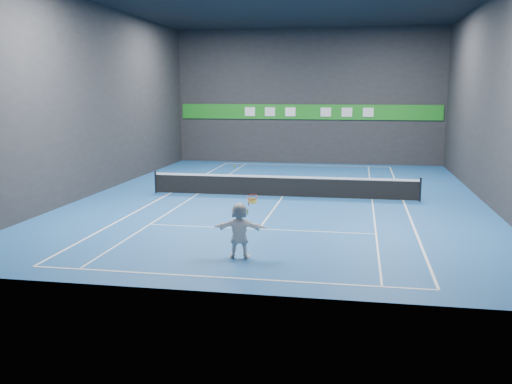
% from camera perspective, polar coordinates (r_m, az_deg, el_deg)
% --- Properties ---
extents(ground, '(26.00, 26.00, 0.00)m').
position_cam_1_polar(ground, '(26.63, 2.67, -0.51)').
color(ground, '#1A4E91').
rests_on(ground, ground).
extents(wall_back, '(18.00, 0.10, 9.00)m').
position_cam_1_polar(wall_back, '(39.11, 5.26, 9.45)').
color(wall_back, '#242427').
rests_on(wall_back, ground).
extents(wall_front, '(18.00, 0.10, 9.00)m').
position_cam_1_polar(wall_front, '(13.41, -4.59, 8.47)').
color(wall_front, '#242427').
rests_on(wall_front, ground).
extents(wall_left, '(0.10, 26.00, 9.00)m').
position_cam_1_polar(wall_left, '(28.78, -15.55, 8.94)').
color(wall_left, '#242427').
rests_on(wall_left, ground).
extents(wall_right, '(0.10, 26.00, 9.00)m').
position_cam_1_polar(wall_right, '(26.56, 22.60, 8.49)').
color(wall_right, '#242427').
rests_on(wall_right, ground).
extents(baseline_near, '(10.98, 0.08, 0.01)m').
position_cam_1_polar(baseline_near, '(15.27, -3.28, -8.53)').
color(baseline_near, white).
rests_on(baseline_near, ground).
extents(baseline_far, '(10.98, 0.08, 0.01)m').
position_cam_1_polar(baseline_far, '(38.31, 5.01, 2.69)').
color(baseline_far, white).
rests_on(baseline_far, ground).
extents(sideline_doubles_left, '(0.08, 23.78, 0.01)m').
position_cam_1_polar(sideline_doubles_left, '(27.87, -8.60, -0.13)').
color(sideline_doubles_left, white).
rests_on(sideline_doubles_left, ground).
extents(sideline_doubles_right, '(0.08, 23.78, 0.01)m').
position_cam_1_polar(sideline_doubles_right, '(26.49, 14.52, -0.87)').
color(sideline_doubles_right, white).
rests_on(sideline_doubles_right, ground).
extents(sideline_singles_left, '(0.06, 23.78, 0.01)m').
position_cam_1_polar(sideline_singles_left, '(27.46, -5.87, -0.22)').
color(sideline_singles_left, white).
rests_on(sideline_singles_left, ground).
extents(sideline_singles_right, '(0.06, 23.78, 0.01)m').
position_cam_1_polar(sideline_singles_right, '(26.42, 11.54, -0.78)').
color(sideline_singles_right, white).
rests_on(sideline_singles_right, ground).
extents(service_line_near, '(8.23, 0.06, 0.01)m').
position_cam_1_polar(service_line_near, '(20.44, 0.30, -3.72)').
color(service_line_near, white).
rests_on(service_line_near, ground).
extents(service_line_far, '(8.23, 0.06, 0.01)m').
position_cam_1_polar(service_line_far, '(32.90, 4.13, 1.50)').
color(service_line_far, white).
rests_on(service_line_far, ground).
extents(center_service_line, '(0.06, 12.80, 0.01)m').
position_cam_1_polar(center_service_line, '(26.63, 2.67, -0.50)').
color(center_service_line, white).
rests_on(center_service_line, ground).
extents(player, '(1.58, 0.62, 1.67)m').
position_cam_1_polar(player, '(16.79, -1.67, -3.85)').
color(player, white).
rests_on(player, ground).
extents(tennis_ball, '(0.07, 0.07, 0.07)m').
position_cam_1_polar(tennis_ball, '(16.59, -2.20, 2.61)').
color(tennis_ball, '#D2E926').
rests_on(tennis_ball, player).
extents(tennis_net, '(12.50, 0.10, 1.07)m').
position_cam_1_polar(tennis_net, '(26.54, 2.67, 0.64)').
color(tennis_net, black).
rests_on(tennis_net, ground).
extents(sponsor_banner, '(17.64, 0.11, 1.00)m').
position_cam_1_polar(sponsor_banner, '(39.07, 5.23, 7.98)').
color(sponsor_banner, '#1B7F1E').
rests_on(sponsor_banner, wall_back).
extents(tennis_racket, '(0.43, 0.40, 0.66)m').
position_cam_1_polar(tennis_racket, '(16.57, -0.43, -0.76)').
color(tennis_racket, red).
rests_on(tennis_racket, player).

